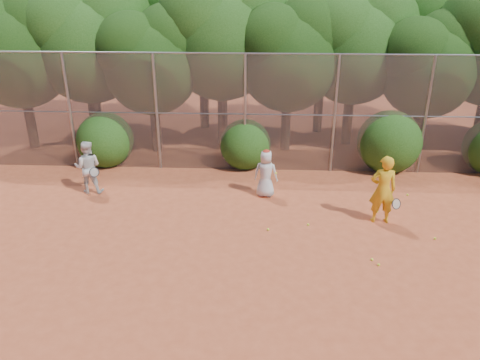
{
  "coord_description": "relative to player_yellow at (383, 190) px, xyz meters",
  "views": [
    {
      "loc": [
        -0.43,
        -9.31,
        6.25
      ],
      "look_at": [
        -1.0,
        2.5,
        1.1
      ],
      "focal_mm": 35.0,
      "sensor_mm": 36.0,
      "label": 1
    }
  ],
  "objects": [
    {
      "name": "tree_11",
      "position": [
        -0.82,
        8.31,
        3.2
      ],
      "size": [
        4.64,
        4.03,
        6.35
      ],
      "color": "black",
      "rests_on": "ground"
    },
    {
      "name": "tree_5",
      "position": [
        0.18,
        6.71,
        3.08
      ],
      "size": [
        4.51,
        3.92,
        6.17
      ],
      "color": "black",
      "rests_on": "ground"
    },
    {
      "name": "tree_2",
      "position": [
        -7.33,
        5.51,
        2.62
      ],
      "size": [
        3.99,
        3.47,
        5.47
      ],
      "color": "black",
      "rests_on": "ground"
    },
    {
      "name": "ball_0",
      "position": [
        -0.6,
        -2.0,
        -0.93
      ],
      "size": [
        0.07,
        0.07,
        0.07
      ],
      "primitive_type": "sphere",
      "color": "yellow",
      "rests_on": "ground"
    },
    {
      "name": "tree_1",
      "position": [
        -9.82,
        6.21,
        3.2
      ],
      "size": [
        4.64,
        4.03,
        6.35
      ],
      "color": "black",
      "rests_on": "ground"
    },
    {
      "name": "bush_1",
      "position": [
        -3.88,
        3.97,
        -0.07
      ],
      "size": [
        1.8,
        1.8,
        1.8
      ],
      "primitive_type": "sphere",
      "color": "#1A4110",
      "rests_on": "ground"
    },
    {
      "name": "bush_0",
      "position": [
        -8.88,
        3.97,
        0.03
      ],
      "size": [
        2.0,
        2.0,
        2.0
      ],
      "primitive_type": "sphere",
      "color": "#1A4110",
      "rests_on": "ground"
    },
    {
      "name": "tree_9",
      "position": [
        -10.82,
        8.51,
        3.37
      ],
      "size": [
        4.83,
        4.2,
        6.62
      ],
      "color": "black",
      "rests_on": "ground"
    },
    {
      "name": "fence_back",
      "position": [
        -3.0,
        3.67,
        1.08
      ],
      "size": [
        20.05,
        0.09,
        4.03
      ],
      "color": "gray",
      "rests_on": "ground"
    },
    {
      "name": "ball_4",
      "position": [
        -3.08,
        -0.67,
        -0.93
      ],
      "size": [
        0.07,
        0.07,
        0.07
      ],
      "primitive_type": "sphere",
      "color": "yellow",
      "rests_on": "ground"
    },
    {
      "name": "ball_1",
      "position": [
        0.07,
        0.53,
        -0.93
      ],
      "size": [
        0.07,
        0.07,
        0.07
      ],
      "primitive_type": "sphere",
      "color": "yellow",
      "rests_on": "ground"
    },
    {
      "name": "player_teen",
      "position": [
        -3.15,
        1.52,
        -0.22
      ],
      "size": [
        0.8,
        0.59,
        1.51
      ],
      "rotation": [
        0.0,
        0.0,
        2.97
      ],
      "color": "silver",
      "rests_on": "ground"
    },
    {
      "name": "bush_2",
      "position": [
        1.12,
        3.97,
        0.13
      ],
      "size": [
        2.2,
        2.2,
        2.2
      ],
      "primitive_type": "sphere",
      "color": "#1A4110",
      "rests_on": "ground"
    },
    {
      "name": "ball_6",
      "position": [
        -1.99,
        -0.34,
        -0.93
      ],
      "size": [
        0.07,
        0.07,
        0.07
      ],
      "primitive_type": "sphere",
      "color": "yellow",
      "rests_on": "ground"
    },
    {
      "name": "ball_3",
      "position": [
        1.23,
        -0.93,
        -0.93
      ],
      "size": [
        0.07,
        0.07,
        0.07
      ],
      "primitive_type": "sphere",
      "color": "yellow",
      "rests_on": "ground"
    },
    {
      "name": "player_white",
      "position": [
        -8.66,
        1.54,
        -0.13
      ],
      "size": [
        0.9,
        0.75,
        1.68
      ],
      "rotation": [
        0.0,
        0.0,
        3.24
      ],
      "color": "silver",
      "rests_on": "ground"
    },
    {
      "name": "ball_5",
      "position": [
        1.26,
        1.72,
        -0.93
      ],
      "size": [
        0.07,
        0.07,
        0.07
      ],
      "primitive_type": "sphere",
      "color": "yellow",
      "rests_on": "ground"
    },
    {
      "name": "tree_0",
      "position": [
        -12.32,
        5.71,
        2.96
      ],
      "size": [
        4.38,
        3.81,
        6.0
      ],
      "color": "black",
      "rests_on": "ground"
    },
    {
      "name": "tree_6",
      "position": [
        2.67,
        5.71,
        2.5
      ],
      "size": [
        3.86,
        3.36,
        5.29
      ],
      "color": "black",
      "rests_on": "ground"
    },
    {
      "name": "tree_12",
      "position": [
        3.69,
        8.92,
        3.54
      ],
      "size": [
        5.02,
        4.37,
        6.88
      ],
      "color": "black",
      "rests_on": "ground"
    },
    {
      "name": "ball_2",
      "position": [
        -0.49,
        -2.22,
        -0.93
      ],
      "size": [
        0.07,
        0.07,
        0.07
      ],
      "primitive_type": "sphere",
      "color": "yellow",
      "rests_on": "ground"
    },
    {
      "name": "player_yellow",
      "position": [
        0.0,
        0.0,
        0.0
      ],
      "size": [
        0.87,
        0.56,
        1.94
      ],
      "rotation": [
        0.0,
        0.0,
        3.15
      ],
      "color": "gold",
      "rests_on": "ground"
    },
    {
      "name": "tree_10",
      "position": [
        -5.81,
        8.72,
        3.66
      ],
      "size": [
        5.15,
        4.48,
        7.06
      ],
      "color": "black",
      "rests_on": "ground"
    },
    {
      "name": "ground",
      "position": [
        -2.88,
        -2.33,
        -0.97
      ],
      "size": [
        80.0,
        80.0,
        0.0
      ],
      "primitive_type": "plane",
      "color": "#AB4626",
      "rests_on": "ground"
    },
    {
      "name": "tree_4",
      "position": [
        -2.32,
        5.91,
        2.79
      ],
      "size": [
        4.19,
        3.64,
        5.73
      ],
      "color": "black",
      "rests_on": "ground"
    },
    {
      "name": "tree_3",
      "position": [
        -4.81,
        6.52,
        3.43
      ],
      "size": [
        4.89,
        4.26,
        6.7
      ],
      "color": "black",
      "rests_on": "ground"
    }
  ]
}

